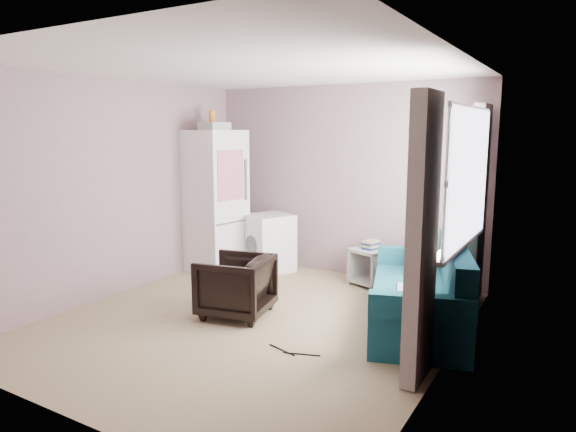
% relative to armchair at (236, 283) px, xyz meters
% --- Properties ---
extents(room, '(3.84, 4.24, 2.54)m').
position_rel_armchair_xyz_m(room, '(0.28, -0.05, 0.90)').
color(room, '#998664').
rests_on(room, ground).
extents(armchair, '(0.76, 0.80, 0.70)m').
position_rel_armchair_xyz_m(armchair, '(0.00, 0.00, 0.00)').
color(armchair, black).
rests_on(armchair, ground).
extents(fridge, '(0.76, 0.75, 2.18)m').
position_rel_armchair_xyz_m(fridge, '(-1.27, 1.30, 0.62)').
color(fridge, white).
rests_on(fridge, ground).
extents(washing_machine, '(0.74, 0.74, 0.79)m').
position_rel_armchair_xyz_m(washing_machine, '(-0.64, 1.63, 0.06)').
color(washing_machine, white).
rests_on(washing_machine, ground).
extents(side_table, '(0.52, 0.52, 0.57)m').
position_rel_armchair_xyz_m(side_table, '(0.81, 1.73, -0.08)').
color(side_table, gray).
rests_on(side_table, ground).
extents(sofa, '(1.39, 2.05, 0.84)m').
position_rel_armchair_xyz_m(sofa, '(1.78, 0.66, -0.04)').
color(sofa, '#165565').
rests_on(sofa, ground).
extents(window_dressing, '(0.17, 2.62, 2.18)m').
position_rel_armchair_xyz_m(window_dressing, '(2.04, 0.64, 0.76)').
color(window_dressing, white).
rests_on(window_dressing, ground).
extents(floor_cables, '(0.51, 0.12, 0.01)m').
position_rel_armchair_xyz_m(floor_cables, '(0.97, -0.51, -0.34)').
color(floor_cables, black).
rests_on(floor_cables, ground).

